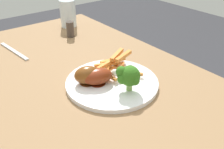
{
  "coord_description": "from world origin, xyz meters",
  "views": [
    {
      "loc": [
        0.52,
        -0.3,
        1.07
      ],
      "look_at": [
        0.07,
        0.04,
        0.73
      ],
      "focal_mm": 38.88,
      "sensor_mm": 36.0,
      "label": 1
    }
  ],
  "objects_px": {
    "fork": "(14,51)",
    "chicken_drumstick_near": "(89,75)",
    "chicken_drumstick_far": "(99,76)",
    "carrot_fries_pile": "(114,66)",
    "pepper_shaker": "(70,29)",
    "water_glass": "(68,13)",
    "broccoli_floret_front": "(128,76)",
    "dinner_plate": "(112,83)",
    "dining_table": "(87,110)"
  },
  "relations": [
    {
      "from": "fork",
      "to": "chicken_drumstick_near",
      "type": "bearing_deg",
      "value": 7.02
    },
    {
      "from": "chicken_drumstick_far",
      "to": "fork",
      "type": "xyz_separation_m",
      "value": [
        -0.37,
        -0.11,
        -0.03
      ]
    },
    {
      "from": "carrot_fries_pile",
      "to": "chicken_drumstick_near",
      "type": "xyz_separation_m",
      "value": [
        0.01,
        -0.09,
        0.01
      ]
    },
    {
      "from": "pepper_shaker",
      "to": "water_glass",
      "type": "bearing_deg",
      "value": 153.85
    },
    {
      "from": "chicken_drumstick_near",
      "to": "chicken_drumstick_far",
      "type": "bearing_deg",
      "value": 47.38
    },
    {
      "from": "broccoli_floret_front",
      "to": "chicken_drumstick_far",
      "type": "height_order",
      "value": "broccoli_floret_front"
    },
    {
      "from": "dinner_plate",
      "to": "broccoli_floret_front",
      "type": "relative_size",
      "value": 3.69
    },
    {
      "from": "carrot_fries_pile",
      "to": "pepper_shaker",
      "type": "xyz_separation_m",
      "value": [
        -0.34,
        0.04,
        0.0
      ]
    },
    {
      "from": "carrot_fries_pile",
      "to": "dinner_plate",
      "type": "bearing_deg",
      "value": -44.83
    },
    {
      "from": "dinner_plate",
      "to": "chicken_drumstick_near",
      "type": "bearing_deg",
      "value": -119.84
    },
    {
      "from": "chicken_drumstick_far",
      "to": "fork",
      "type": "height_order",
      "value": "chicken_drumstick_far"
    },
    {
      "from": "broccoli_floret_front",
      "to": "water_glass",
      "type": "relative_size",
      "value": 0.61
    },
    {
      "from": "dinner_plate",
      "to": "dining_table",
      "type": "bearing_deg",
      "value": -147.61
    },
    {
      "from": "carrot_fries_pile",
      "to": "chicken_drumstick_far",
      "type": "xyz_separation_m",
      "value": [
        0.03,
        -0.08,
        0.01
      ]
    },
    {
      "from": "chicken_drumstick_near",
      "to": "fork",
      "type": "bearing_deg",
      "value": -165.39
    },
    {
      "from": "dinner_plate",
      "to": "water_glass",
      "type": "distance_m",
      "value": 0.51
    },
    {
      "from": "chicken_drumstick_near",
      "to": "water_glass",
      "type": "bearing_deg",
      "value": 157.14
    },
    {
      "from": "dining_table",
      "to": "broccoli_floret_front",
      "type": "xyz_separation_m",
      "value": [
        0.13,
        0.05,
        0.17
      ]
    },
    {
      "from": "carrot_fries_pile",
      "to": "chicken_drumstick_far",
      "type": "height_order",
      "value": "chicken_drumstick_far"
    },
    {
      "from": "broccoli_floret_front",
      "to": "carrot_fries_pile",
      "type": "bearing_deg",
      "value": 160.05
    },
    {
      "from": "dinner_plate",
      "to": "carrot_fries_pile",
      "type": "xyz_separation_m",
      "value": [
        -0.04,
        0.04,
        0.02
      ]
    },
    {
      "from": "dining_table",
      "to": "dinner_plate",
      "type": "relative_size",
      "value": 4.25
    },
    {
      "from": "water_glass",
      "to": "pepper_shaker",
      "type": "relative_size",
      "value": 1.87
    },
    {
      "from": "chicken_drumstick_far",
      "to": "broccoli_floret_front",
      "type": "bearing_deg",
      "value": 27.32
    },
    {
      "from": "carrot_fries_pile",
      "to": "pepper_shaker",
      "type": "bearing_deg",
      "value": 172.64
    },
    {
      "from": "dinner_plate",
      "to": "broccoli_floret_front",
      "type": "xyz_separation_m",
      "value": [
        0.06,
        0.0,
        0.05
      ]
    },
    {
      "from": "chicken_drumstick_far",
      "to": "pepper_shaker",
      "type": "distance_m",
      "value": 0.38
    },
    {
      "from": "carrot_fries_pile",
      "to": "chicken_drumstick_near",
      "type": "distance_m",
      "value": 0.1
    },
    {
      "from": "fork",
      "to": "water_glass",
      "type": "height_order",
      "value": "water_glass"
    },
    {
      "from": "broccoli_floret_front",
      "to": "water_glass",
      "type": "bearing_deg",
      "value": 166.14
    },
    {
      "from": "water_glass",
      "to": "broccoli_floret_front",
      "type": "bearing_deg",
      "value": -13.86
    },
    {
      "from": "dinner_plate",
      "to": "chicken_drumstick_near",
      "type": "xyz_separation_m",
      "value": [
        -0.03,
        -0.05,
        0.03
      ]
    },
    {
      "from": "broccoli_floret_front",
      "to": "pepper_shaker",
      "type": "xyz_separation_m",
      "value": [
        -0.44,
        0.08,
        -0.02
      ]
    },
    {
      "from": "dining_table",
      "to": "fork",
      "type": "distance_m",
      "value": 0.35
    },
    {
      "from": "dining_table",
      "to": "pepper_shaker",
      "type": "distance_m",
      "value": 0.36
    },
    {
      "from": "broccoli_floret_front",
      "to": "pepper_shaker",
      "type": "height_order",
      "value": "broccoli_floret_front"
    },
    {
      "from": "broccoli_floret_front",
      "to": "carrot_fries_pile",
      "type": "height_order",
      "value": "broccoli_floret_front"
    },
    {
      "from": "dining_table",
      "to": "water_glass",
      "type": "height_order",
      "value": "water_glass"
    },
    {
      "from": "dining_table",
      "to": "pepper_shaker",
      "type": "height_order",
      "value": "pepper_shaker"
    },
    {
      "from": "pepper_shaker",
      "to": "broccoli_floret_front",
      "type": "bearing_deg",
      "value": -10.4
    },
    {
      "from": "dinner_plate",
      "to": "pepper_shaker",
      "type": "relative_size",
      "value": 4.19
    },
    {
      "from": "fork",
      "to": "dinner_plate",
      "type": "bearing_deg",
      "value": 13.32
    },
    {
      "from": "chicken_drumstick_near",
      "to": "pepper_shaker",
      "type": "height_order",
      "value": "same"
    },
    {
      "from": "dining_table",
      "to": "fork",
      "type": "bearing_deg",
      "value": -162.0
    },
    {
      "from": "carrot_fries_pile",
      "to": "chicken_drumstick_near",
      "type": "relative_size",
      "value": 1.26
    },
    {
      "from": "broccoli_floret_front",
      "to": "fork",
      "type": "relative_size",
      "value": 0.37
    },
    {
      "from": "chicken_drumstick_near",
      "to": "chicken_drumstick_far",
      "type": "xyz_separation_m",
      "value": [
        0.02,
        0.02,
        -0.0
      ]
    },
    {
      "from": "dining_table",
      "to": "chicken_drumstick_far",
      "type": "height_order",
      "value": "chicken_drumstick_far"
    },
    {
      "from": "dinner_plate",
      "to": "pepper_shaker",
      "type": "xyz_separation_m",
      "value": [
        -0.38,
        0.08,
        0.02
      ]
    },
    {
      "from": "chicken_drumstick_far",
      "to": "water_glass",
      "type": "height_order",
      "value": "water_glass"
    }
  ]
}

